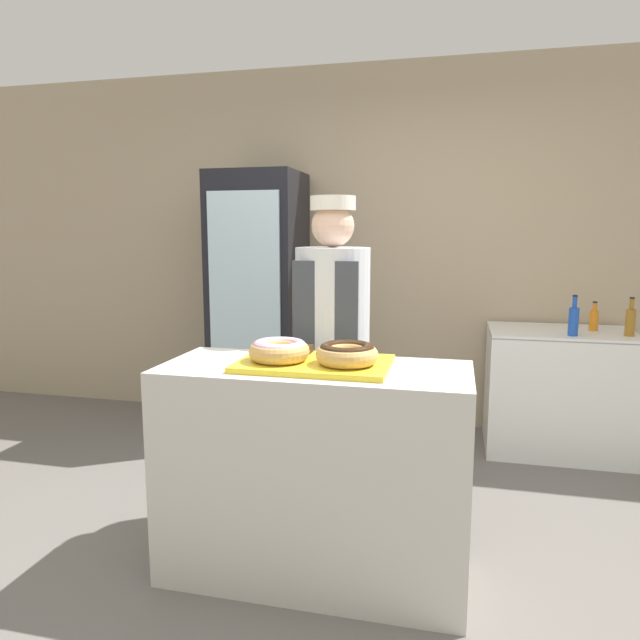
{
  "coord_description": "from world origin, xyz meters",
  "views": [
    {
      "loc": [
        0.56,
        -2.23,
        1.47
      ],
      "look_at": [
        0.0,
        0.1,
        1.1
      ],
      "focal_mm": 32.0,
      "sensor_mm": 36.0,
      "label": 1
    }
  ],
  "objects_px": {
    "chest_freezer": "(557,390)",
    "bottle_amber": "(630,321)",
    "beverage_fridge": "(259,303)",
    "baker_person": "(332,350)",
    "bottle_orange": "(594,319)",
    "brownie_back_left": "(304,349)",
    "donut_chocolate_glaze": "(347,353)",
    "brownie_back_right": "(342,351)",
    "donut_light_glaze": "(279,350)",
    "serving_tray": "(314,364)",
    "bottle_blue": "(574,320)"
  },
  "relations": [
    {
      "from": "donut_chocolate_glaze",
      "to": "bottle_amber",
      "type": "relative_size",
      "value": 1.03
    },
    {
      "from": "brownie_back_left",
      "to": "bottle_amber",
      "type": "relative_size",
      "value": 0.3
    },
    {
      "from": "serving_tray",
      "to": "donut_chocolate_glaze",
      "type": "distance_m",
      "value": 0.16
    },
    {
      "from": "chest_freezer",
      "to": "bottle_blue",
      "type": "distance_m",
      "value": 0.55
    },
    {
      "from": "baker_person",
      "to": "bottle_blue",
      "type": "distance_m",
      "value": 1.65
    },
    {
      "from": "brownie_back_left",
      "to": "bottle_orange",
      "type": "xyz_separation_m",
      "value": [
        1.54,
        1.65,
        -0.06
      ]
    },
    {
      "from": "brownie_back_left",
      "to": "beverage_fridge",
      "type": "bearing_deg",
      "value": 115.81
    },
    {
      "from": "bottle_blue",
      "to": "bottle_amber",
      "type": "relative_size",
      "value": 1.05
    },
    {
      "from": "brownie_back_right",
      "to": "bottle_amber",
      "type": "distance_m",
      "value": 2.14
    },
    {
      "from": "donut_chocolate_glaze",
      "to": "chest_freezer",
      "type": "xyz_separation_m",
      "value": [
        1.11,
        1.79,
        -0.57
      ]
    },
    {
      "from": "chest_freezer",
      "to": "bottle_amber",
      "type": "relative_size",
      "value": 3.74
    },
    {
      "from": "brownie_back_left",
      "to": "baker_person",
      "type": "xyz_separation_m",
      "value": [
        0.03,
        0.44,
        -0.09
      ]
    },
    {
      "from": "brownie_back_right",
      "to": "bottle_amber",
      "type": "relative_size",
      "value": 0.3
    },
    {
      "from": "baker_person",
      "to": "chest_freezer",
      "type": "height_order",
      "value": "baker_person"
    },
    {
      "from": "baker_person",
      "to": "chest_freezer",
      "type": "bearing_deg",
      "value": 41.95
    },
    {
      "from": "donut_chocolate_glaze",
      "to": "bottle_blue",
      "type": "distance_m",
      "value": 1.96
    },
    {
      "from": "bottle_orange",
      "to": "chest_freezer",
      "type": "bearing_deg",
      "value": -169.0
    },
    {
      "from": "beverage_fridge",
      "to": "chest_freezer",
      "type": "relative_size",
      "value": 2.07
    },
    {
      "from": "donut_light_glaze",
      "to": "chest_freezer",
      "type": "relative_size",
      "value": 0.28
    },
    {
      "from": "beverage_fridge",
      "to": "bottle_orange",
      "type": "height_order",
      "value": "beverage_fridge"
    },
    {
      "from": "brownie_back_right",
      "to": "donut_light_glaze",
      "type": "bearing_deg",
      "value": -141.81
    },
    {
      "from": "donut_light_glaze",
      "to": "donut_chocolate_glaze",
      "type": "height_order",
      "value": "same"
    },
    {
      "from": "brownie_back_left",
      "to": "chest_freezer",
      "type": "relative_size",
      "value": 0.08
    },
    {
      "from": "donut_chocolate_glaze",
      "to": "bottle_blue",
      "type": "relative_size",
      "value": 0.98
    },
    {
      "from": "bottle_amber",
      "to": "bottle_orange",
      "type": "bearing_deg",
      "value": 136.66
    },
    {
      "from": "donut_chocolate_glaze",
      "to": "brownie_back_right",
      "type": "xyz_separation_m",
      "value": [
        -0.06,
        0.18,
        -0.03
      ]
    },
    {
      "from": "baker_person",
      "to": "beverage_fridge",
      "type": "relative_size",
      "value": 0.87
    },
    {
      "from": "donut_light_glaze",
      "to": "brownie_back_left",
      "type": "xyz_separation_m",
      "value": [
        0.06,
        0.18,
        -0.03
      ]
    },
    {
      "from": "brownie_back_right",
      "to": "beverage_fridge",
      "type": "height_order",
      "value": "beverage_fridge"
    },
    {
      "from": "chest_freezer",
      "to": "bottle_amber",
      "type": "height_order",
      "value": "bottle_amber"
    },
    {
      "from": "baker_person",
      "to": "bottle_orange",
      "type": "bearing_deg",
      "value": 38.79
    },
    {
      "from": "serving_tray",
      "to": "chest_freezer",
      "type": "xyz_separation_m",
      "value": [
        1.25,
        1.76,
        -0.51
      ]
    },
    {
      "from": "serving_tray",
      "to": "donut_light_glaze",
      "type": "bearing_deg",
      "value": -168.03
    },
    {
      "from": "brownie_back_right",
      "to": "chest_freezer",
      "type": "bearing_deg",
      "value": 54.14
    },
    {
      "from": "beverage_fridge",
      "to": "chest_freezer",
      "type": "distance_m",
      "value": 2.18
    },
    {
      "from": "donut_chocolate_glaze",
      "to": "bottle_orange",
      "type": "distance_m",
      "value": 2.25
    },
    {
      "from": "bottle_blue",
      "to": "donut_light_glaze",
      "type": "bearing_deg",
      "value": -131.8
    },
    {
      "from": "donut_light_glaze",
      "to": "bottle_blue",
      "type": "xyz_separation_m",
      "value": [
        1.43,
        1.59,
        -0.06
      ]
    },
    {
      "from": "beverage_fridge",
      "to": "bottle_orange",
      "type": "distance_m",
      "value": 2.31
    },
    {
      "from": "bottle_blue",
      "to": "beverage_fridge",
      "type": "bearing_deg",
      "value": 175.01
    },
    {
      "from": "baker_person",
      "to": "bottle_blue",
      "type": "height_order",
      "value": "baker_person"
    },
    {
      "from": "serving_tray",
      "to": "bottle_orange",
      "type": "height_order",
      "value": "bottle_orange"
    },
    {
      "from": "bottle_amber",
      "to": "baker_person",
      "type": "bearing_deg",
      "value": -148.1
    },
    {
      "from": "donut_chocolate_glaze",
      "to": "baker_person",
      "type": "relative_size",
      "value": 0.15
    },
    {
      "from": "donut_chocolate_glaze",
      "to": "bottle_amber",
      "type": "bearing_deg",
      "value": 48.26
    },
    {
      "from": "donut_light_glaze",
      "to": "brownie_back_right",
      "type": "relative_size",
      "value": 3.48
    },
    {
      "from": "serving_tray",
      "to": "baker_person",
      "type": "relative_size",
      "value": 0.38
    },
    {
      "from": "donut_chocolate_glaze",
      "to": "beverage_fridge",
      "type": "height_order",
      "value": "beverage_fridge"
    },
    {
      "from": "donut_light_glaze",
      "to": "bottle_blue",
      "type": "relative_size",
      "value": 0.98
    },
    {
      "from": "brownie_back_left",
      "to": "beverage_fridge",
      "type": "relative_size",
      "value": 0.04
    }
  ]
}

